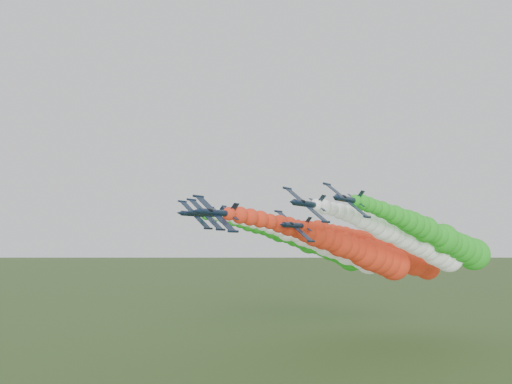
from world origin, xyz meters
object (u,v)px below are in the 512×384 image
Objects in this scene: jet_outer_right at (446,240)px; jet_trail at (397,255)px; jet_inner_left at (335,247)px; jet_outer_left at (317,245)px; jet_lead at (360,251)px; jet_inner_right at (416,243)px.

jet_outer_right is 1.01× the size of jet_trail.
jet_outer_left is at bearing 144.72° from jet_inner_left.
jet_inner_left is at bearing -140.42° from jet_trail.
jet_outer_left is at bearing 141.69° from jet_lead.
jet_lead is 15.20m from jet_inner_left.
jet_lead is 24.01m from jet_outer_right.
jet_outer_left is 23.82m from jet_trail.
jet_outer_left is 1.01× the size of jet_trail.
jet_lead is 1.00× the size of jet_inner_right.
jet_inner_right is at bearing 38.43° from jet_lead.
jet_outer_right is at bearing 41.79° from jet_lead.
jet_inner_right is 0.99× the size of jet_outer_left.
jet_inner_left is 1.01× the size of jet_trail.
jet_outer_right is at bearing -0.40° from jet_outer_left.
jet_inner_left is 29.98m from jet_outer_right.
jet_outer_right is (17.77, 15.89, 2.86)m from jet_lead.
jet_inner_right is (23.36, -0.47, 1.17)m from jet_inner_left.
jet_lead is at bearing -38.31° from jet_outer_left.
jet_inner_left is 1.00× the size of jet_outer_left.
jet_trail is at bearing 159.65° from jet_outer_right.
jet_outer_left is at bearing -166.90° from jet_trail.
jet_inner_left is 23.39m from jet_inner_right.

